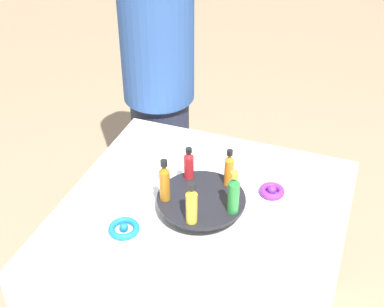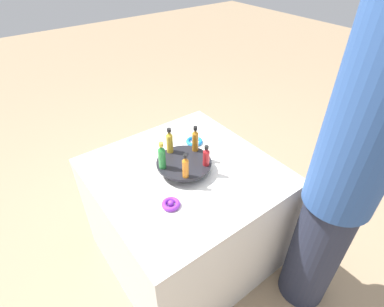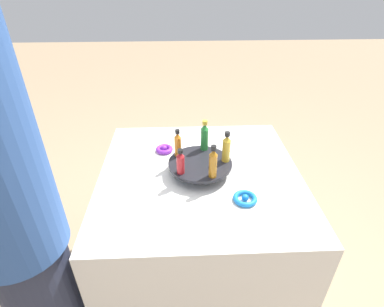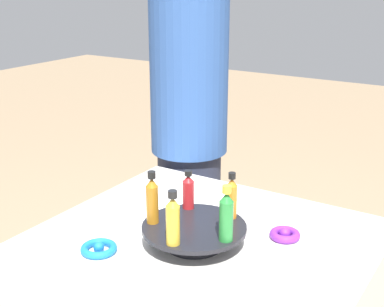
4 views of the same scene
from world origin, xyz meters
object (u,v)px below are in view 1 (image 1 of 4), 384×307
(bottle_amber, at_px, (165,182))
(ribbon_bow_purple, at_px, (272,191))
(ribbon_bow_blue, at_px, (124,228))
(display_stand, at_px, (201,202))
(bottle_green, at_px, (234,193))
(person_figure, at_px, (158,64))
(bottle_gold, at_px, (192,204))
(bottle_red, at_px, (189,164))
(bottle_orange, at_px, (229,169))

(bottle_amber, distance_m, ribbon_bow_purple, 0.38)
(ribbon_bow_blue, bearing_deg, bottle_amber, 54.63)
(ribbon_bow_purple, bearing_deg, display_stand, -139.12)
(bottle_green, height_order, person_figure, person_figure)
(bottle_gold, height_order, person_figure, person_figure)
(display_stand, xyz_separation_m, ribbon_bow_blue, (-0.19, -0.17, -0.03))
(bottle_gold, distance_m, bottle_red, 0.22)
(bottle_gold, relative_size, ribbon_bow_purple, 1.67)
(bottle_green, bearing_deg, bottle_amber, -175.49)
(person_figure, bearing_deg, display_stand, 0.00)
(bottle_orange, bearing_deg, bottle_amber, -139.49)
(bottle_amber, distance_m, person_figure, 0.71)
(bottle_gold, distance_m, bottle_green, 0.13)
(display_stand, bearing_deg, bottle_orange, 58.51)
(bottle_red, bearing_deg, bottle_orange, 4.51)
(display_stand, distance_m, bottle_green, 0.14)
(bottle_gold, xyz_separation_m, person_figure, (-0.41, 0.72, 0.05))
(bottle_orange, distance_m, person_figure, 0.69)
(bottle_green, xyz_separation_m, person_figure, (-0.51, 0.63, 0.05))
(bottle_gold, bearing_deg, bottle_green, 40.51)
(display_stand, bearing_deg, bottle_green, -13.49)
(ribbon_bow_blue, bearing_deg, ribbon_bow_purple, 40.88)
(bottle_gold, bearing_deg, bottle_amber, 148.51)
(bottle_orange, relative_size, person_figure, 0.07)
(bottle_amber, relative_size, ribbon_bow_purple, 1.72)
(bottle_orange, bearing_deg, person_figure, 132.17)
(bottle_orange, bearing_deg, ribbon_bow_purple, 27.62)
(bottle_red, bearing_deg, ribbon_bow_blue, -115.10)
(bottle_red, bearing_deg, person_figure, 122.28)
(display_stand, height_order, person_figure, person_figure)
(ribbon_bow_purple, bearing_deg, ribbon_bow_blue, -139.12)
(display_stand, height_order, ribbon_bow_blue, display_stand)
(bottle_green, height_order, ribbon_bow_purple, bottle_green)
(bottle_red, xyz_separation_m, ribbon_bow_purple, (0.26, 0.08, -0.10))
(ribbon_bow_blue, relative_size, person_figure, 0.05)
(bottle_gold, bearing_deg, bottle_red, 112.51)
(bottle_red, height_order, person_figure, person_figure)
(ribbon_bow_purple, bearing_deg, bottle_gold, -123.24)
(bottle_orange, relative_size, bottle_red, 1.15)
(bottle_gold, height_order, bottle_orange, bottle_gold)
(display_stand, bearing_deg, bottle_amber, -157.49)
(bottle_red, relative_size, ribbon_bow_purple, 1.33)
(bottle_gold, relative_size, bottle_amber, 0.97)
(display_stand, relative_size, bottle_gold, 1.97)
(person_figure, bearing_deg, bottle_orange, 8.61)
(bottle_red, relative_size, bottle_amber, 0.78)
(bottle_green, relative_size, bottle_amber, 1.01)
(ribbon_bow_purple, bearing_deg, person_figure, 143.47)
(bottle_amber, bearing_deg, ribbon_bow_blue, -125.37)
(display_stand, bearing_deg, bottle_gold, -85.49)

